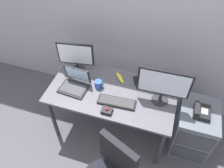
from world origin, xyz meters
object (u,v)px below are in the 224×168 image
file_cabinet (193,129)px  coffee_mug (99,84)px  monitor_main (163,85)px  banana (120,78)px  monitor_side (76,56)px  laptop (75,83)px  desk_phone (201,111)px  trackball_mouse (107,110)px  keyboard (117,102)px  cell_phone (137,81)px

file_cabinet → coffee_mug: (-1.15, -0.04, 0.45)m
monitor_main → banana: (-0.50, 0.19, -0.23)m
file_cabinet → coffee_mug: coffee_mug is taller
monitor_main → monitor_side: bearing=170.9°
monitor_main → laptop: (-0.96, -0.09, -0.20)m
desk_phone → monitor_main: 0.53m
coffee_mug → banana: bearing=46.0°
file_cabinet → trackball_mouse: trackball_mouse is taller
file_cabinet → laptop: (-1.41, -0.12, 0.46)m
desk_phone → keyboard: desk_phone is taller
laptop → coffee_mug: 0.27m
desk_phone → laptop: 1.41m
file_cabinet → keyboard: bearing=-167.5°
file_cabinet → cell_phone: 0.88m
file_cabinet → keyboard: (-0.89, -0.20, 0.42)m
monitor_side → banana: bearing=2.0°
cell_phone → banana: (-0.20, -0.02, 0.02)m
file_cabinet → cell_phone: cell_phone is taller
cell_phone → banana: size_ratio=0.75×
coffee_mug → cell_phone: 0.45m
banana → cell_phone: bearing=7.0°
file_cabinet → monitor_side: size_ratio=1.63×
monitor_side → coffee_mug: (0.34, -0.18, -0.18)m
desk_phone → trackball_mouse: 1.00m
monitor_main → coffee_mug: 0.73m
desk_phone → trackball_mouse: (-0.94, -0.33, 0.05)m
file_cabinet → desk_phone: desk_phone is taller
monitor_main → coffee_mug: bearing=-178.8°
monitor_side → cell_phone: 0.77m
monitor_side → keyboard: bearing=-29.4°
coffee_mug → cell_phone: (0.39, 0.23, -0.04)m
file_cabinet → banana: bearing=170.5°
desk_phone → monitor_main: size_ratio=0.37×
trackball_mouse → banana: bearing=90.6°
keyboard → laptop: bearing=171.2°
trackball_mouse → coffee_mug: bearing=123.4°
monitor_side → coffee_mug: monitor_side is taller
monitor_main → cell_phone: (-0.31, 0.21, -0.25)m
monitor_side → trackball_mouse: 0.75m
laptop → trackball_mouse: size_ratio=2.98×
desk_phone → trackball_mouse: trackball_mouse is taller
coffee_mug → trackball_mouse: bearing=-56.6°
trackball_mouse → cell_phone: 0.56m
desk_phone → banana: bearing=169.4°
file_cabinet → coffee_mug: size_ratio=7.16×
desk_phone → coffee_mug: (-1.14, -0.02, 0.07)m
cell_phone → banana: banana is taller
monitor_side → keyboard: 0.72m
desk_phone → laptop: bearing=-175.9°
laptop → coffee_mug: size_ratio=3.41×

